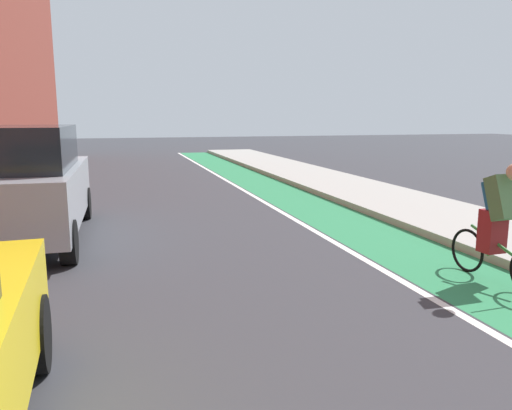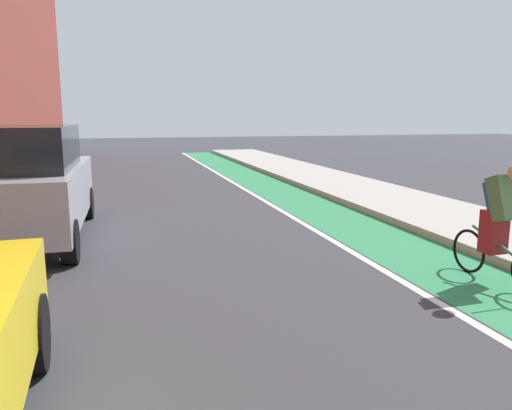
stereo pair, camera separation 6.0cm
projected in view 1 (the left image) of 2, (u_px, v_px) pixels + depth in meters
ground_plane at (205, 249)px, 8.13m from camera, size 85.39×85.39×0.00m
bike_lane_paint at (330, 215)px, 10.86m from camera, size 1.60×38.81×0.00m
lane_divider_stripe at (291, 218)px, 10.62m from camera, size 0.12×38.81×0.00m
sidewalk_right at (414, 207)px, 11.41m from camera, size 2.60×38.81×0.14m
parked_suv_silver at (23, 183)px, 8.44m from camera, size 1.97×4.51×1.98m
cyclist_trailing at (499, 220)px, 6.34m from camera, size 0.48×1.66×1.58m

